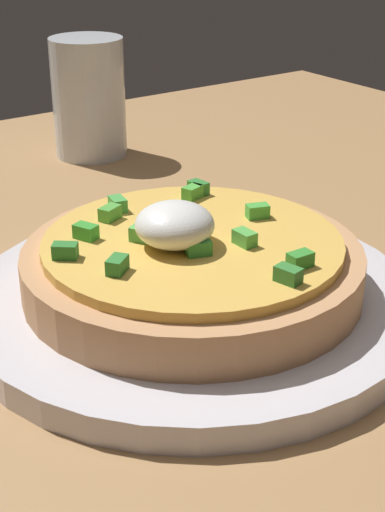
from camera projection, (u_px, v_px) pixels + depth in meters
dining_table at (185, 296)px, 48.81cm from camera, size 94.99×82.27×2.21cm
plate at (192, 300)px, 44.50cm from camera, size 25.33×25.33×1.55cm
pizza at (192, 263)px, 43.46cm from camera, size 18.97×18.97×5.41cm
cup_near at (89, 105)px, 69.21cm from camera, size 6.42×6.42×10.40cm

